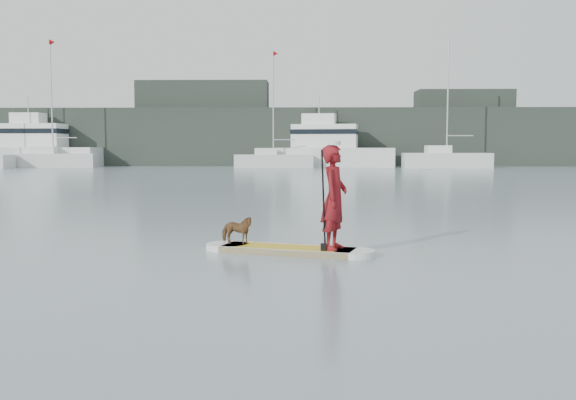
{
  "coord_description": "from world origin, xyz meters",
  "views": [
    {
      "loc": [
        0.86,
        -15.76,
        1.99
      ],
      "look_at": [
        0.57,
        -3.87,
        1.0
      ],
      "focal_mm": 40.0,
      "sensor_mm": 36.0,
      "label": 1
    }
  ],
  "objects_px": {
    "paddleboard": "(288,250)",
    "motor_yacht_a": "(331,147)",
    "sailboat_d": "(273,159)",
    "motor_yacht_b": "(40,147)",
    "sailboat_e": "(446,159)",
    "sailboat_b": "(53,159)",
    "dog": "(237,230)",
    "paddler": "(334,197)"
  },
  "relations": [
    {
      "from": "dog",
      "to": "motor_yacht_b",
      "type": "bearing_deg",
      "value": 39.14
    },
    {
      "from": "paddleboard",
      "to": "sailboat_b",
      "type": "height_order",
      "value": "sailboat_b"
    },
    {
      "from": "sailboat_d",
      "to": "sailboat_e",
      "type": "height_order",
      "value": "sailboat_e"
    },
    {
      "from": "sailboat_d",
      "to": "motor_yacht_b",
      "type": "relative_size",
      "value": 1.01
    },
    {
      "from": "dog",
      "to": "motor_yacht_b",
      "type": "distance_m",
      "value": 57.81
    },
    {
      "from": "paddleboard",
      "to": "motor_yacht_a",
      "type": "height_order",
      "value": "motor_yacht_a"
    },
    {
      "from": "sailboat_b",
      "to": "sailboat_d",
      "type": "relative_size",
      "value": 1.11
    },
    {
      "from": "motor_yacht_b",
      "to": "sailboat_d",
      "type": "bearing_deg",
      "value": -4.15
    },
    {
      "from": "sailboat_b",
      "to": "sailboat_e",
      "type": "xyz_separation_m",
      "value": [
        37.61,
        -1.32,
        -0.01
      ]
    },
    {
      "from": "sailboat_e",
      "to": "paddleboard",
      "type": "bearing_deg",
      "value": -104.06
    },
    {
      "from": "sailboat_b",
      "to": "motor_yacht_a",
      "type": "bearing_deg",
      "value": 0.4
    },
    {
      "from": "paddler",
      "to": "motor_yacht_b",
      "type": "height_order",
      "value": "motor_yacht_b"
    },
    {
      "from": "paddleboard",
      "to": "dog",
      "type": "height_order",
      "value": "dog"
    },
    {
      "from": "sailboat_d",
      "to": "motor_yacht_b",
      "type": "height_order",
      "value": "sailboat_d"
    },
    {
      "from": "paddleboard",
      "to": "motor_yacht_a",
      "type": "relative_size",
      "value": 0.27
    },
    {
      "from": "motor_yacht_a",
      "to": "sailboat_e",
      "type": "bearing_deg",
      "value": -8.34
    },
    {
      "from": "paddleboard",
      "to": "motor_yacht_b",
      "type": "xyz_separation_m",
      "value": [
        -26.27,
        52.27,
        1.94
      ]
    },
    {
      "from": "sailboat_d",
      "to": "motor_yacht_b",
      "type": "xyz_separation_m",
      "value": [
        -23.61,
        2.89,
        1.21
      ]
    },
    {
      "from": "sailboat_d",
      "to": "sailboat_e",
      "type": "distance_m",
      "value": 16.27
    },
    {
      "from": "motor_yacht_a",
      "to": "sailboat_b",
      "type": "bearing_deg",
      "value": -167.25
    },
    {
      "from": "dog",
      "to": "sailboat_b",
      "type": "distance_m",
      "value": 54.51
    },
    {
      "from": "dog",
      "to": "motor_yacht_a",
      "type": "xyz_separation_m",
      "value": [
        4.0,
        51.32,
        1.55
      ]
    },
    {
      "from": "paddler",
      "to": "motor_yacht_a",
      "type": "bearing_deg",
      "value": 15.98
    },
    {
      "from": "sailboat_b",
      "to": "sailboat_e",
      "type": "height_order",
      "value": "sailboat_b"
    },
    {
      "from": "paddleboard",
      "to": "paddler",
      "type": "relative_size",
      "value": 1.68
    },
    {
      "from": "sailboat_e",
      "to": "sailboat_d",
      "type": "bearing_deg",
      "value": 178.08
    },
    {
      "from": "sailboat_e",
      "to": "motor_yacht_a",
      "type": "relative_size",
      "value": 0.98
    },
    {
      "from": "paddleboard",
      "to": "sailboat_d",
      "type": "distance_m",
      "value": 49.46
    },
    {
      "from": "motor_yacht_b",
      "to": "paddleboard",
      "type": "bearing_deg",
      "value": -60.49
    },
    {
      "from": "sailboat_e",
      "to": "motor_yacht_a",
      "type": "bearing_deg",
      "value": 164.58
    },
    {
      "from": "sailboat_b",
      "to": "motor_yacht_b",
      "type": "bearing_deg",
      "value": 127.42
    },
    {
      "from": "dog",
      "to": "sailboat_d",
      "type": "xyz_separation_m",
      "value": [
        -1.66,
        49.08,
        0.39
      ]
    },
    {
      "from": "paddleboard",
      "to": "motor_yacht_b",
      "type": "relative_size",
      "value": 0.29
    },
    {
      "from": "dog",
      "to": "sailboat_e",
      "type": "height_order",
      "value": "sailboat_e"
    },
    {
      "from": "sailboat_b",
      "to": "sailboat_e",
      "type": "distance_m",
      "value": 37.64
    },
    {
      "from": "sailboat_b",
      "to": "sailboat_e",
      "type": "relative_size",
      "value": 1.05
    },
    {
      "from": "paddler",
      "to": "sailboat_b",
      "type": "xyz_separation_m",
      "value": [
        -24.88,
        49.97,
        -0.22
      ]
    },
    {
      "from": "paddleboard",
      "to": "paddler",
      "type": "bearing_deg",
      "value": 0.0
    },
    {
      "from": "sailboat_b",
      "to": "sailboat_e",
      "type": "bearing_deg",
      "value": -5.68
    },
    {
      "from": "paddleboard",
      "to": "dog",
      "type": "xyz_separation_m",
      "value": [
        -0.99,
        0.3,
        0.33
      ]
    },
    {
      "from": "paddleboard",
      "to": "sailboat_e",
      "type": "distance_m",
      "value": 50.26
    },
    {
      "from": "dog",
      "to": "sailboat_d",
      "type": "relative_size",
      "value": 0.06
    }
  ]
}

